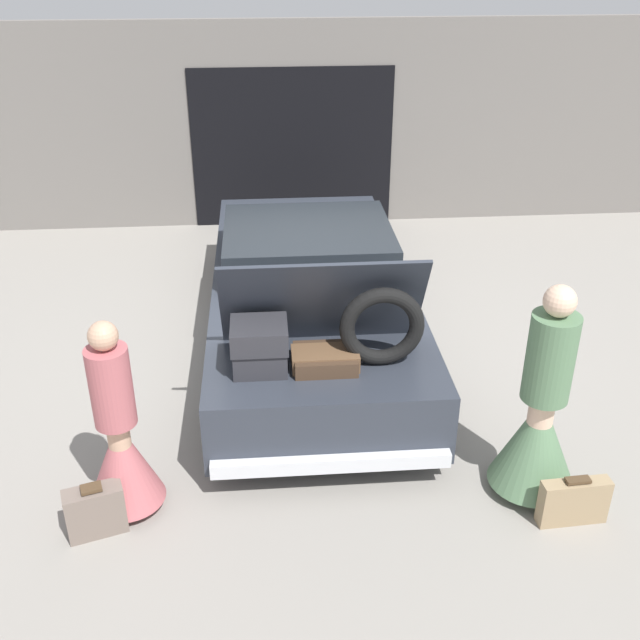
% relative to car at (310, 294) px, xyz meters
% --- Properties ---
extents(ground_plane, '(40.00, 40.00, 0.00)m').
position_rel_car_xyz_m(ground_plane, '(0.00, 0.02, -0.57)').
color(ground_plane, gray).
extents(garage_wall_back, '(12.00, 0.14, 2.80)m').
position_rel_car_xyz_m(garage_wall_back, '(0.00, 3.62, 0.83)').
color(garage_wall_back, slate).
rests_on(garage_wall_back, ground_plane).
extents(car, '(1.97, 4.73, 1.66)m').
position_rel_car_xyz_m(car, '(0.00, 0.00, 0.00)').
color(car, '#2D333D').
rests_on(car, ground_plane).
extents(person_left, '(0.57, 0.57, 1.58)m').
position_rel_car_xyz_m(person_left, '(-1.54, -2.36, -0.00)').
color(person_left, tan).
rests_on(person_left, ground_plane).
extents(person_right, '(0.66, 0.66, 1.76)m').
position_rel_car_xyz_m(person_right, '(1.55, -2.42, 0.06)').
color(person_right, beige).
rests_on(person_right, ground_plane).
extents(suitcase_beside_left_person, '(0.45, 0.29, 0.42)m').
position_rel_car_xyz_m(suitcase_beside_left_person, '(-1.72, -2.63, -0.37)').
color(suitcase_beside_left_person, '#75665B').
rests_on(suitcase_beside_left_person, ground_plane).
extents(suitcase_beside_right_person, '(0.52, 0.15, 0.40)m').
position_rel_car_xyz_m(suitcase_beside_right_person, '(1.73, -2.79, -0.38)').
color(suitcase_beside_right_person, '#9E8460').
rests_on(suitcase_beside_right_person, ground_plane).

